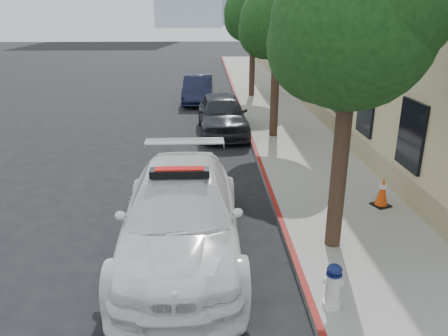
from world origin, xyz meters
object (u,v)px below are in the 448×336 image
police_car (181,215)px  traffic_cone (382,192)px  parked_car_mid (222,114)px  fire_hydrant (333,286)px  parked_car_far (198,89)px

police_car → traffic_cone: (4.62, 1.68, -0.31)m
traffic_cone → police_car: bearing=-160.1°
police_car → parked_car_mid: police_car is taller
parked_car_mid → fire_hydrant: size_ratio=5.98×
parked_car_far → fire_hydrant: parked_car_far is taller
parked_car_mid → fire_hydrant: 10.96m
parked_car_mid → parked_car_far: parked_car_mid is taller
parked_car_mid → parked_car_far: size_ratio=1.08×
parked_car_mid → parked_car_far: 6.13m
parked_car_mid → parked_car_far: (-1.01, 6.05, -0.08)m
parked_car_far → fire_hydrant: bearing=-80.3°
police_car → parked_car_mid: size_ratio=1.26×
police_car → parked_car_far: 14.95m
fire_hydrant → parked_car_far: bearing=116.7°
fire_hydrant → traffic_cone: size_ratio=1.03×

